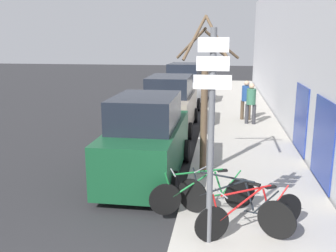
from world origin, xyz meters
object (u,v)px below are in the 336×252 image
pedestrian_near (246,97)px  pedestrian_far (251,101)px  parked_car_2 (185,87)px  street_tree (205,100)px  bicycle_0 (251,214)px  parked_car_0 (147,140)px  parked_car_1 (170,105)px  bicycle_1 (232,204)px  signpost (211,130)px  bicycle_2 (203,194)px

pedestrian_near → pedestrian_far: (0.15, -0.83, -0.01)m
parked_car_2 → street_tree: size_ratio=1.08×
bicycle_0 → parked_car_0: size_ratio=0.44×
parked_car_0 → pedestrian_near: (2.91, 7.15, 0.13)m
parked_car_1 → pedestrian_far: size_ratio=2.82×
parked_car_0 → parked_car_1: bearing=92.0°
parked_car_2 → pedestrian_far: (3.22, -4.66, 0.07)m
bicycle_1 → parked_car_0: (-2.15, 2.60, 0.45)m
parked_car_0 → parked_car_1: 5.42m
pedestrian_far → bicycle_1: bearing=-81.6°
parked_car_2 → pedestrian_near: parked_car_2 is taller
bicycle_1 → parked_car_1: parked_car_1 is taller
signpost → bicycle_1: bearing=60.7°
bicycle_0 → parked_car_2: bearing=-17.7°
signpost → pedestrian_far: (1.32, 9.63, -1.03)m
bicycle_2 → pedestrian_far: pedestrian_far is taller
pedestrian_near → pedestrian_far: bearing=118.0°
bicycle_1 → pedestrian_far: size_ratio=1.29×
parked_car_0 → pedestrian_near: 7.72m
parked_car_0 → street_tree: size_ratio=1.11×
bicycle_0 → pedestrian_near: size_ratio=1.13×
parked_car_1 → parked_car_2: bearing=90.0°
signpost → parked_car_1: size_ratio=0.76×
bicycle_1 → signpost: bearing=179.2°
bicycle_0 → bicycle_1: bearing=17.9°
parked_car_2 → pedestrian_far: 5.67m
bicycle_0 → pedestrian_near: bearing=-30.9°
bicycle_1 → parked_car_0: 3.40m
street_tree → parked_car_2: bearing=98.6°
bicycle_2 → parked_car_2: parked_car_2 is taller
pedestrian_far → pedestrian_near: bearing=114.9°
parked_car_2 → pedestrian_near: bearing=-48.6°
parked_car_1 → signpost: bearing=-77.7°
signpost → pedestrian_far: signpost is taller
bicycle_1 → pedestrian_near: 9.80m
bicycle_0 → pedestrian_far: size_ratio=1.15×
bicycle_2 → parked_car_0: parked_car_0 is taller
bicycle_0 → parked_car_0: parked_car_0 is taller
bicycle_0 → street_tree: street_tree is taller
signpost → bicycle_1: 1.78m
bicycle_2 → parked_car_1: size_ratio=0.44×
pedestrian_far → signpost: bearing=-83.5°
bicycle_2 → parked_car_0: 2.71m
signpost → bicycle_0: 1.82m
bicycle_2 → pedestrian_far: bearing=-29.0°
street_tree → bicycle_2: bearing=-87.0°
pedestrian_near → parked_car_1: bearing=46.8°
bicycle_1 → parked_car_2: (-2.30, 13.58, 0.50)m
parked_car_2 → pedestrian_near: size_ratio=2.52×
parked_car_2 → parked_car_0: bearing=-86.5°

